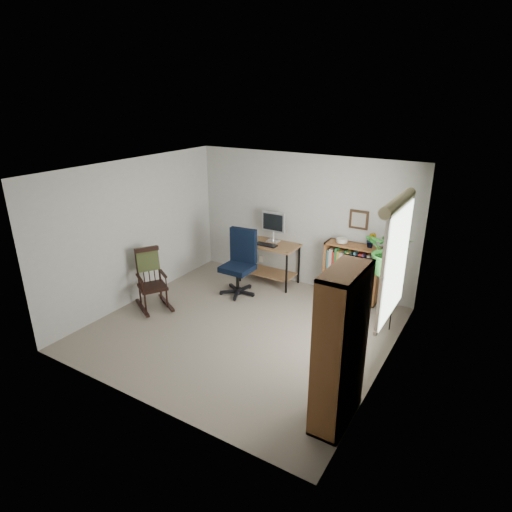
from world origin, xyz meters
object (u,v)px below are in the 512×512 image
Objects in this scene: rocking_chair at (152,279)px; desk at (269,263)px; office_chair at (237,263)px; low_bookshelf at (351,272)px; tall_bookshelf at (340,349)px.

desk is at bearing 0.50° from rocking_chair.
office_chair is (-0.23, -0.73, 0.20)m from desk.
office_chair is at bearing -107.37° from desk.
desk is 2.21m from rocking_chair.
rocking_chair is at bearing -143.21° from low_bookshelf.
low_bookshelf is (1.77, 0.85, -0.09)m from office_chair.
rocking_chair is at bearing -121.13° from desk.
rocking_chair reaches higher than low_bookshelf.
desk is at bearing -175.56° from low_bookshelf.
desk is 0.79m from office_chair.
tall_bookshelf is (2.42, -2.79, 0.51)m from desk.
rocking_chair is 3.35m from low_bookshelf.
office_chair is 3.37m from tall_bookshelf.
tall_bookshelf is (2.65, -2.06, 0.31)m from office_chair.
office_chair is 1.47m from rocking_chair.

